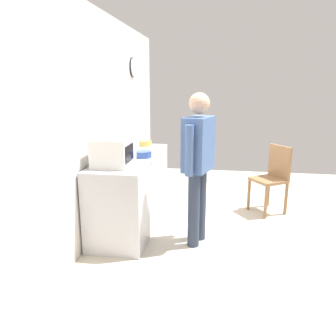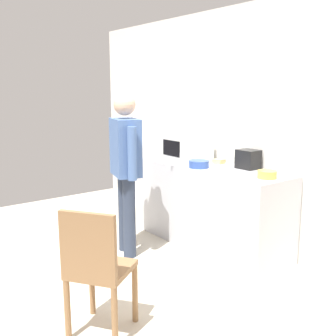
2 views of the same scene
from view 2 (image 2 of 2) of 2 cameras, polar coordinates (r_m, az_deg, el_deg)
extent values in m
plane|color=beige|center=(3.98, -7.03, -14.68)|extent=(6.00, 6.00, 0.00)
cube|color=silver|center=(4.63, 9.83, 5.64)|extent=(5.40, 0.10, 2.60)
cube|color=#B7B7BC|center=(4.52, 6.25, -5.40)|extent=(1.80, 0.62, 0.90)
cube|color=silver|center=(4.79, 2.72, 2.92)|extent=(0.50, 0.38, 0.30)
cube|color=black|center=(4.71, 0.47, 2.80)|extent=(0.30, 0.01, 0.18)
cylinder|color=white|center=(4.52, 7.13, 0.52)|extent=(0.24, 0.24, 0.01)
cube|color=tan|center=(4.51, 7.14, 0.93)|extent=(0.13, 0.13, 0.05)
cylinder|color=#33519E|center=(4.34, 4.35, 0.55)|extent=(0.22, 0.22, 0.08)
cylinder|color=gold|center=(3.92, 13.70, -0.88)|extent=(0.18, 0.18, 0.07)
cube|color=black|center=(4.34, 11.16, 1.21)|extent=(0.22, 0.18, 0.20)
cube|color=silver|center=(4.47, 1.25, 0.46)|extent=(0.05, 0.17, 0.01)
cube|color=silver|center=(3.74, 11.83, -1.88)|extent=(0.12, 0.15, 0.01)
cylinder|color=#2B3549|center=(4.23, -5.44, -6.91)|extent=(0.13, 0.13, 0.85)
cylinder|color=#2B3549|center=(4.41, -6.13, -6.15)|extent=(0.13, 0.13, 0.85)
cube|color=#47669E|center=(4.16, -5.98, 2.90)|extent=(0.45, 0.35, 0.58)
cylinder|color=#47669E|center=(3.93, -5.04, 2.00)|extent=(0.09, 0.09, 0.52)
cylinder|color=#47669E|center=(4.40, -6.80, 2.95)|extent=(0.09, 0.09, 0.52)
sphere|color=#D1A889|center=(4.12, -6.10, 8.83)|extent=(0.22, 0.22, 0.22)
cylinder|color=olive|center=(3.18, -4.65, -17.08)|extent=(0.04, 0.04, 0.45)
cylinder|color=olive|center=(3.32, -10.59, -15.98)|extent=(0.04, 0.04, 0.45)
cylinder|color=olive|center=(2.90, -7.47, -20.16)|extent=(0.04, 0.04, 0.45)
cylinder|color=olive|center=(3.05, -13.90, -18.72)|extent=(0.04, 0.04, 0.45)
cube|color=olive|center=(2.99, -9.30, -13.82)|extent=(0.56, 0.56, 0.04)
cube|color=olive|center=(2.75, -11.17, -10.62)|extent=(0.35, 0.26, 0.45)
camera|label=1|loc=(7.33, -23.12, 10.45)|focal=36.21mm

